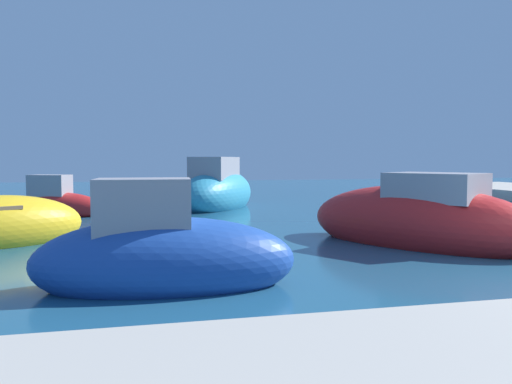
# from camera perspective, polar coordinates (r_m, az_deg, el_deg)

# --- Properties ---
(moored_boat_0) EXTENTS (4.61, 5.70, 2.06)m
(moored_boat_0) POSITION_cam_1_polar(r_m,az_deg,el_deg) (12.17, 17.77, -3.10)
(moored_boat_0) COLOR #B21E1E
(moored_boat_0) RESTS_ON ground
(moored_boat_1) EXTENTS (2.30, 5.56, 1.59)m
(moored_boat_1) POSITION_cam_1_polar(r_m,az_deg,el_deg) (19.88, 18.97, -0.89)
(moored_boat_1) COLOR white
(moored_boat_1) RESTS_ON ground
(moored_boat_2) EXTENTS (4.59, 5.85, 2.51)m
(moored_boat_2) POSITION_cam_1_polar(r_m,az_deg,el_deg) (20.62, -4.31, 0.08)
(moored_boat_2) COLOR teal
(moored_boat_2) RESTS_ON ground
(moored_boat_4) EXTENTS (4.11, 1.82, 1.99)m
(moored_boat_4) POSITION_cam_1_polar(r_m,az_deg,el_deg) (7.89, -10.41, -7.18)
(moored_boat_4) COLOR #1E479E
(moored_boat_4) RESTS_ON ground
(moored_boat_6) EXTENTS (3.35, 1.67, 1.48)m
(moored_boat_6) POSITION_cam_1_polar(r_m,az_deg,el_deg) (25.24, 17.78, -0.13)
(moored_boat_6) COLOR #3F3F47
(moored_boat_6) RESTS_ON ground
(moored_boat_7) EXTENTS (3.61, 2.43, 1.67)m
(moored_boat_7) POSITION_cam_1_polar(r_m,az_deg,el_deg) (18.96, -21.60, -1.26)
(moored_boat_7) COLOR #B21E1E
(moored_boat_7) RESTS_ON ground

